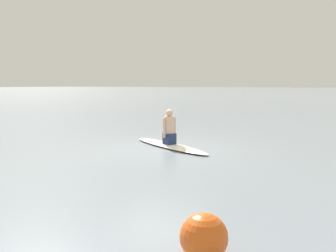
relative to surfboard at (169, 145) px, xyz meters
name	(u,v)px	position (x,y,z in m)	size (l,w,h in m)	color
ground_plane	(161,148)	(-0.21, 0.14, -0.04)	(400.00, 400.00, 0.00)	gray
surfboard	(169,145)	(0.00, 0.00, 0.00)	(3.35, 0.60, 0.09)	silver
person_paddler	(169,128)	(0.00, 0.00, 0.49)	(0.42, 0.41, 0.99)	navy
buoy_marker	(204,237)	(-5.62, -3.47, 0.20)	(0.49, 0.49, 0.49)	#E55919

